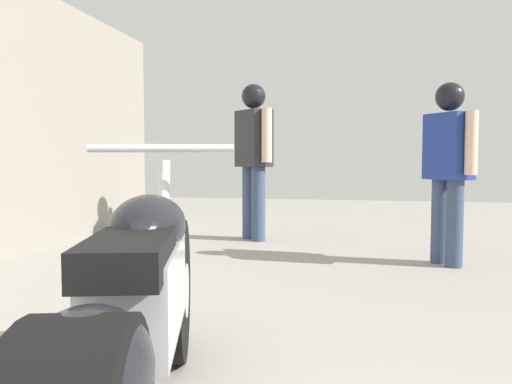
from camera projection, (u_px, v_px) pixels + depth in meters
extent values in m
plane|color=#9E998E|center=(294.00, 297.00, 3.64)|extent=(17.43, 17.43, 0.00)
cylinder|color=black|center=(165.00, 291.00, 2.48)|extent=(0.37, 0.70, 0.67)
cylinder|color=silver|center=(165.00, 291.00, 2.48)|extent=(0.27, 0.30, 0.26)
cube|color=silver|center=(139.00, 292.00, 1.71)|extent=(0.42, 0.71, 0.29)
ellipsoid|color=black|center=(148.00, 226.00, 1.93)|extent=(0.41, 0.60, 0.23)
cube|color=black|center=(129.00, 255.00, 1.51)|extent=(0.36, 0.55, 0.11)
ellipsoid|color=black|center=(82.00, 376.00, 1.01)|extent=(0.39, 0.52, 0.25)
cylinder|color=silver|center=(163.00, 226.00, 2.42)|extent=(0.12, 0.27, 0.61)
cylinder|color=silver|center=(161.00, 148.00, 2.36)|extent=(0.64, 0.21, 0.04)
cylinder|color=#384766|center=(439.00, 221.00, 4.81)|extent=(0.21, 0.21, 0.77)
cylinder|color=#384766|center=(455.00, 224.00, 4.63)|extent=(0.21, 0.21, 0.77)
cube|color=navy|center=(449.00, 146.00, 4.68)|extent=(0.43, 0.48, 0.59)
cylinder|color=beige|center=(428.00, 144.00, 4.92)|extent=(0.15, 0.15, 0.54)
cylinder|color=beige|center=(471.00, 143.00, 4.43)|extent=(0.15, 0.15, 0.54)
sphere|color=black|center=(450.00, 99.00, 4.65)|extent=(0.21, 0.21, 0.21)
sphere|color=black|center=(450.00, 97.00, 4.65)|extent=(0.25, 0.25, 0.25)
cylinder|color=#384766|center=(258.00, 204.00, 6.10)|extent=(0.23, 0.23, 0.86)
cylinder|color=#384766|center=(249.00, 203.00, 6.29)|extent=(0.23, 0.23, 0.86)
cube|color=#2D2D33|center=(254.00, 139.00, 6.15)|extent=(0.51, 0.53, 0.66)
cylinder|color=beige|center=(267.00, 135.00, 5.89)|extent=(0.17, 0.17, 0.61)
cylinder|color=beige|center=(242.00, 137.00, 6.40)|extent=(0.17, 0.17, 0.61)
sphere|color=black|center=(254.00, 98.00, 6.12)|extent=(0.24, 0.24, 0.24)
sphere|color=black|center=(254.00, 96.00, 6.12)|extent=(0.28, 0.28, 0.28)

